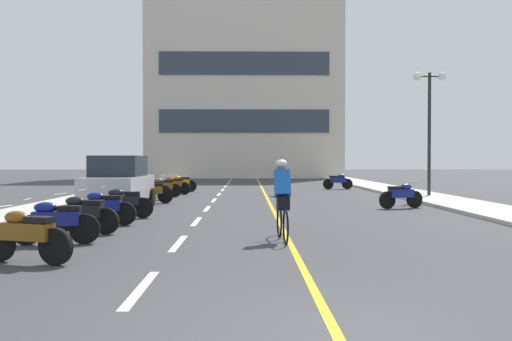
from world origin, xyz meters
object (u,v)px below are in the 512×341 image
at_px(parked_car_near, 119,182).
at_px(motorcycle_11, 338,181).
at_px(motorcycle_6, 151,191).
at_px(motorcycle_10, 180,183).
at_px(motorcycle_3, 103,207).
at_px(motorcycle_4, 123,202).
at_px(motorcycle_1, 55,221).
at_px(motorcycle_0, 26,234).
at_px(motorcycle_7, 152,189).
at_px(motorcycle_8, 162,187).
at_px(motorcycle_2, 83,213).
at_px(motorcycle_9, 173,185).
at_px(street_lamp_mid, 429,106).
at_px(cyclist_rider, 282,198).
at_px(motorcycle_5, 401,195).

bearing_deg(parked_car_near, motorcycle_11, 53.19).
xyz_separation_m(motorcycle_6, motorcycle_10, (0.22, 7.71, 0.00)).
xyz_separation_m(motorcycle_3, motorcycle_4, (0.14, 1.68, 0.00)).
xyz_separation_m(motorcycle_1, motorcycle_3, (0.10, 3.26, 0.00)).
distance_m(motorcycle_0, motorcycle_11, 24.45).
height_order(motorcycle_7, motorcycle_8, same).
relative_size(parked_car_near, motorcycle_0, 2.56).
distance_m(motorcycle_2, motorcycle_11, 21.17).
bearing_deg(motorcycle_1, motorcycle_9, 89.26).
relative_size(parked_car_near, motorcycle_6, 2.48).
bearing_deg(motorcycle_0, street_lamp_mid, 53.14).
distance_m(motorcycle_9, motorcycle_11, 9.93).
xyz_separation_m(motorcycle_9, cyclist_rider, (4.33, -15.61, 0.41)).
bearing_deg(motorcycle_7, motorcycle_3, -88.12).
distance_m(motorcycle_5, motorcycle_9, 11.97).
height_order(street_lamp_mid, motorcycle_5, street_lamp_mid).
relative_size(motorcycle_5, motorcycle_10, 0.99).
height_order(street_lamp_mid, motorcycle_9, street_lamp_mid).
xyz_separation_m(motorcycle_5, cyclist_rider, (-4.59, -7.63, 0.41)).
bearing_deg(motorcycle_0, motorcycle_11, 69.03).
bearing_deg(motorcycle_9, motorcycle_8, -96.05).
xyz_separation_m(parked_car_near, motorcycle_2, (0.65, -6.45, -0.44)).
bearing_deg(motorcycle_3, motorcycle_1, -91.70).
height_order(motorcycle_11, cyclist_rider, cyclist_rider).
xyz_separation_m(parked_car_near, motorcycle_11, (9.55, 12.76, -0.44)).
height_order(street_lamp_mid, cyclist_rider, street_lamp_mid).
relative_size(motorcycle_5, cyclist_rider, 0.93).
distance_m(motorcycle_10, motorcycle_11, 9.06).
distance_m(motorcycle_7, motorcycle_8, 1.62).
relative_size(motorcycle_7, motorcycle_8, 1.02).
bearing_deg(motorcycle_5, parked_car_near, -179.32).
relative_size(motorcycle_1, motorcycle_4, 1.00).
height_order(street_lamp_mid, motorcycle_6, street_lamp_mid).
bearing_deg(motorcycle_8, motorcycle_5, -32.81).
xyz_separation_m(parked_car_near, motorcycle_8, (0.57, 6.01, -0.44)).
bearing_deg(motorcycle_11, motorcycle_1, -113.30).
xyz_separation_m(motorcycle_0, motorcycle_10, (0.08, 20.22, 0.00)).
xyz_separation_m(motorcycle_6, motorcycle_7, (-0.28, 1.97, 0.00)).
distance_m(street_lamp_mid, motorcycle_8, 12.34).
distance_m(motorcycle_4, motorcycle_5, 9.46).
bearing_deg(parked_car_near, motorcycle_1, -85.86).
bearing_deg(motorcycle_1, motorcycle_11, 66.70).
bearing_deg(motorcycle_11, motorcycle_3, -116.80).
bearing_deg(street_lamp_mid, motorcycle_0, -126.86).
height_order(motorcycle_2, motorcycle_3, same).
bearing_deg(motorcycle_0, motorcycle_7, 91.66).
xyz_separation_m(motorcycle_1, motorcycle_9, (0.21, 16.15, 0.00)).
xyz_separation_m(street_lamp_mid, motorcycle_5, (-2.66, -5.25, -3.57)).
bearing_deg(motorcycle_9, motorcycle_3, -90.49).
bearing_deg(cyclist_rider, motorcycle_2, 166.58).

